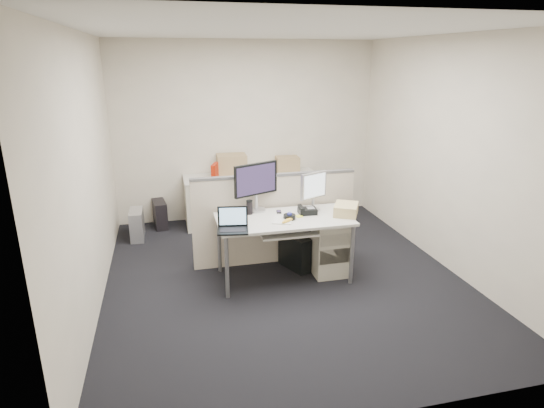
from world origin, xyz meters
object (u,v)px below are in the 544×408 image
object	(u,v)px
desk_phone	(307,211)
laptop	(233,221)
desk	(284,223)
monitor_main	(256,187)

from	to	relation	value
desk_phone	laptop	bearing A→B (deg)	-154.95
desk	laptop	size ratio (longest dim) A/B	4.76
desk	laptop	world-z (taller)	laptop
desk	monitor_main	bearing A→B (deg)	128.00
monitor_main	laptop	world-z (taller)	monitor_main
desk_phone	desk	bearing A→B (deg)	-161.39
desk	desk_phone	bearing A→B (deg)	14.93
monitor_main	desk_phone	distance (m)	0.65
laptop	desk_phone	size ratio (longest dim) A/B	1.55
laptop	desk	bearing A→B (deg)	33.65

